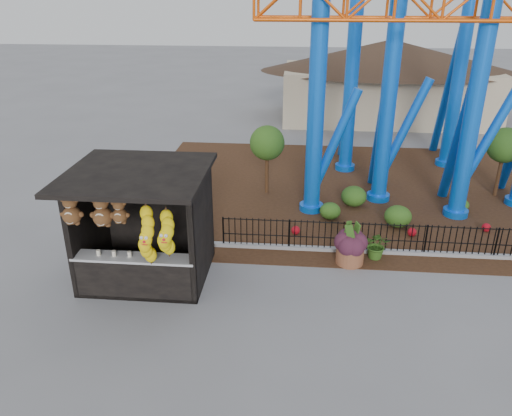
# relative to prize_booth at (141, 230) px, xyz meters

# --- Properties ---
(ground) EXTENTS (120.00, 120.00, 0.00)m
(ground) POSITION_rel_prize_booth_xyz_m (3.01, -0.91, -1.53)
(ground) COLOR slate
(ground) RESTS_ON ground
(mulch_bed) EXTENTS (18.00, 12.00, 0.02)m
(mulch_bed) POSITION_rel_prize_booth_xyz_m (7.01, 7.09, -1.52)
(mulch_bed) COLOR #331E11
(mulch_bed) RESTS_ON ground
(curb) EXTENTS (18.00, 0.18, 0.12)m
(curb) POSITION_rel_prize_booth_xyz_m (7.01, 2.09, -1.47)
(curb) COLOR gray
(curb) RESTS_ON ground
(prize_booth) EXTENTS (3.50, 3.40, 3.12)m
(prize_booth) POSITION_rel_prize_booth_xyz_m (0.00, 0.00, 0.00)
(prize_booth) COLOR black
(prize_booth) RESTS_ON ground
(picket_fence) EXTENTS (12.20, 0.06, 1.00)m
(picket_fence) POSITION_rel_prize_booth_xyz_m (7.91, 2.09, -1.03)
(picket_fence) COLOR black
(picket_fence) RESTS_ON ground
(roller_coaster) EXTENTS (11.00, 6.37, 10.82)m
(roller_coaster) POSITION_rel_prize_booth_xyz_m (8.12, 7.32, 4.91)
(roller_coaster) COLOR blue
(roller_coaster) RESTS_ON ground
(terracotta_planter) EXTENTS (1.00, 1.00, 0.55)m
(terracotta_planter) POSITION_rel_prize_booth_xyz_m (5.57, 1.44, -1.26)
(terracotta_planter) COLOR brown
(terracotta_planter) RESTS_ON ground
(planter_foliage) EXTENTS (0.70, 0.70, 0.64)m
(planter_foliage) POSITION_rel_prize_booth_xyz_m (5.57, 1.44, -0.67)
(planter_foliage) COLOR #381625
(planter_foliage) RESTS_ON terracotta_planter
(potted_plant) EXTENTS (0.95, 0.89, 0.85)m
(potted_plant) POSITION_rel_prize_booth_xyz_m (6.37, 1.79, -1.10)
(potted_plant) COLOR #2B5E1B
(potted_plant) RESTS_ON ground
(landscaping) EXTENTS (8.99, 3.47, 0.73)m
(landscaping) POSITION_rel_prize_booth_xyz_m (7.22, 4.76, -1.20)
(landscaping) COLOR #2A4F17
(landscaping) RESTS_ON mulch_bed
(pavilion) EXTENTS (15.00, 15.00, 4.80)m
(pavilion) POSITION_rel_prize_booth_xyz_m (9.01, 19.09, 1.54)
(pavilion) COLOR #BFAD8C
(pavilion) RESTS_ON ground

